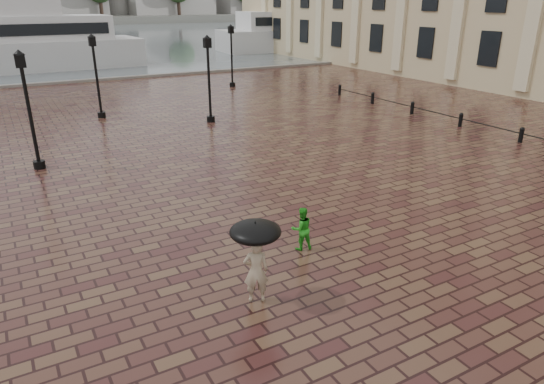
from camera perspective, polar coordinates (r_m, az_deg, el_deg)
The scene contains 10 objects.
ground at distance 13.95m, azimuth 3.81°, elevation -4.82°, with size 300.00×300.00×0.00m, color #3B1C1A.
harbour_water at distance 102.82m, azimuth -26.67°, elevation 16.02°, with size 240.00×240.00×0.00m, color #4A535A.
quay_edge at distance 43.40m, azimuth -20.45°, elevation 12.11°, with size 80.00×0.60×0.30m, color slate.
far_shore at distance 170.61m, azimuth -28.57°, elevation 17.44°, with size 300.00×60.00×2.00m, color #4C4C47.
bollard_row at distance 27.52m, azimuth 21.32°, elevation 8.00°, with size 0.22×21.22×0.73m.
street_lamps at distance 28.76m, azimuth -19.00°, elevation 12.76°, with size 21.44×14.44×4.40m.
adult_pedestrian at distance 10.63m, azimuth -1.90°, elevation -9.26°, with size 0.55×0.36×1.50m, color tan.
child_pedestrian at distance 12.84m, azimuth 3.51°, elevation -4.32°, with size 0.58×0.45×1.19m, color green.
ferry_far at distance 69.22m, azimuth 5.71°, elevation 18.66°, with size 28.17×9.59×9.06m.
umbrella at distance 10.18m, azimuth -1.97°, elevation -4.70°, with size 1.10×1.10×1.09m.
Camera 1 is at (-6.94, -10.39, 6.21)m, focal length 32.00 mm.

